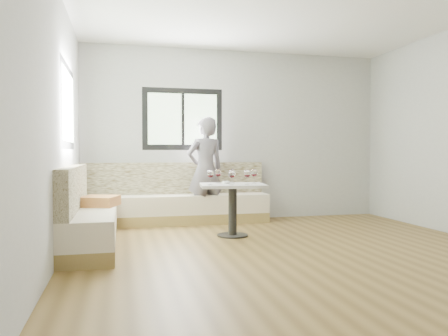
{
  "coord_description": "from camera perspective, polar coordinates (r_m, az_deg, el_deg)",
  "views": [
    {
      "loc": [
        -1.9,
        -4.55,
        1.11
      ],
      "look_at": [
        -0.54,
        1.13,
        0.9
      ],
      "focal_mm": 35.0,
      "sensor_mm": 36.0,
      "label": 1
    }
  ],
  "objects": [
    {
      "name": "room",
      "position": [
        4.98,
        8.02,
        5.5
      ],
      "size": [
        5.01,
        5.01,
        2.81
      ],
      "color": "brown",
      "rests_on": "ground"
    },
    {
      "name": "wine_glass_b",
      "position": [
        5.55,
        1.0,
        -0.86
      ],
      "size": [
        0.09,
        0.09,
        0.2
      ],
      "color": "white",
      "rests_on": "table"
    },
    {
      "name": "wine_glass_c",
      "position": [
        5.69,
        3.05,
        -0.79
      ],
      "size": [
        0.09,
        0.09,
        0.2
      ],
      "color": "white",
      "rests_on": "table"
    },
    {
      "name": "wine_glass_f",
      "position": [
        5.91,
        -0.76,
        -0.68
      ],
      "size": [
        0.09,
        0.09,
        0.2
      ],
      "color": "white",
      "rests_on": "table"
    },
    {
      "name": "person",
      "position": [
        6.81,
        -2.46,
        -0.32
      ],
      "size": [
        0.68,
        0.53,
        1.66
      ],
      "primitive_type": "imported",
      "rotation": [
        0.0,
        0.0,
        3.39
      ],
      "color": "slate",
      "rests_on": "ground"
    },
    {
      "name": "olive_ramekin",
      "position": [
        5.78,
        0.26,
        -1.9
      ],
      "size": [
        0.1,
        0.1,
        0.04
      ],
      "color": "white",
      "rests_on": "table"
    },
    {
      "name": "wine_glass_e",
      "position": [
        5.91,
        3.98,
        -0.69
      ],
      "size": [
        0.09,
        0.09,
        0.2
      ],
      "color": "white",
      "rests_on": "table"
    },
    {
      "name": "table",
      "position": [
        5.8,
        1.13,
        -3.81
      ],
      "size": [
        0.92,
        0.76,
        0.69
      ],
      "rotation": [
        0.0,
        0.0,
        -0.13
      ],
      "color": "black",
      "rests_on": "ground"
    },
    {
      "name": "banquette",
      "position": [
        6.23,
        -10.56,
        -5.17
      ],
      "size": [
        2.9,
        2.8,
        0.95
      ],
      "color": "olive",
      "rests_on": "ground"
    },
    {
      "name": "wine_glass_d",
      "position": [
        5.91,
        1.12,
        -0.68
      ],
      "size": [
        0.09,
        0.09,
        0.2
      ],
      "color": "white",
      "rests_on": "table"
    },
    {
      "name": "wine_glass_a",
      "position": [
        5.61,
        -1.79,
        -0.83
      ],
      "size": [
        0.09,
        0.09,
        0.2
      ],
      "color": "white",
      "rests_on": "table"
    }
  ]
}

